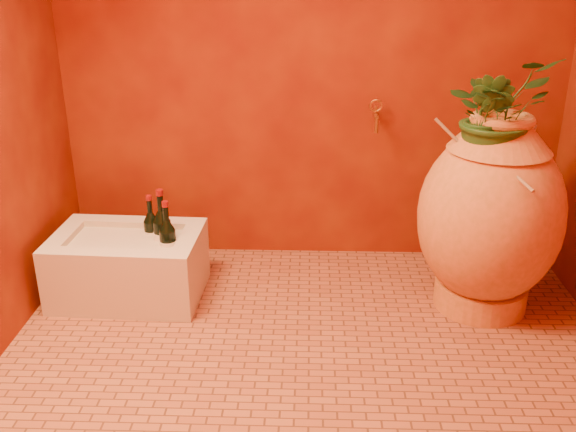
{
  "coord_description": "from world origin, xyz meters",
  "views": [
    {
      "loc": [
        -0.01,
        -2.17,
        1.52
      ],
      "look_at": [
        -0.1,
        0.35,
        0.47
      ],
      "focal_mm": 40.0,
      "sensor_mm": 36.0,
      "label": 1
    }
  ],
  "objects_px": {
    "wine_bottle_a": "(152,233)",
    "amphora": "(490,216)",
    "wall_tap": "(376,114)",
    "stone_basin": "(129,266)",
    "wine_bottle_c": "(163,235)",
    "wine_bottle_b": "(168,243)"
  },
  "relations": [
    {
      "from": "wine_bottle_a",
      "to": "wine_bottle_c",
      "type": "relative_size",
      "value": 0.85
    },
    {
      "from": "amphora",
      "to": "wine_bottle_c",
      "type": "xyz_separation_m",
      "value": [
        -1.47,
        0.07,
        -0.15
      ]
    },
    {
      "from": "wall_tap",
      "to": "amphora",
      "type": "bearing_deg",
      "value": -45.27
    },
    {
      "from": "amphora",
      "to": "wall_tap",
      "type": "bearing_deg",
      "value": 134.73
    },
    {
      "from": "stone_basin",
      "to": "wall_tap",
      "type": "height_order",
      "value": "wall_tap"
    },
    {
      "from": "amphora",
      "to": "wine_bottle_a",
      "type": "relative_size",
      "value": 3.04
    },
    {
      "from": "amphora",
      "to": "stone_basin",
      "type": "xyz_separation_m",
      "value": [
        -1.64,
        0.04,
        -0.3
      ]
    },
    {
      "from": "wine_bottle_c",
      "to": "wall_tap",
      "type": "bearing_deg",
      "value": 22.08
    },
    {
      "from": "amphora",
      "to": "wine_bottle_b",
      "type": "height_order",
      "value": "amphora"
    },
    {
      "from": "wine_bottle_b",
      "to": "stone_basin",
      "type": "bearing_deg",
      "value": 170.42
    },
    {
      "from": "stone_basin",
      "to": "wine_bottle_b",
      "type": "distance_m",
      "value": 0.25
    },
    {
      "from": "wine_bottle_c",
      "to": "wall_tap",
      "type": "distance_m",
      "value": 1.18
    },
    {
      "from": "wine_bottle_b",
      "to": "wine_bottle_c",
      "type": "xyz_separation_m",
      "value": [
        -0.04,
        0.06,
        0.01
      ]
    },
    {
      "from": "amphora",
      "to": "wine_bottle_c",
      "type": "relative_size",
      "value": 2.57
    },
    {
      "from": "amphora",
      "to": "wine_bottle_a",
      "type": "height_order",
      "value": "amphora"
    },
    {
      "from": "wine_bottle_a",
      "to": "wall_tap",
      "type": "bearing_deg",
      "value": 17.52
    },
    {
      "from": "amphora",
      "to": "wine_bottle_b",
      "type": "distance_m",
      "value": 1.44
    },
    {
      "from": "wine_bottle_a",
      "to": "wall_tap",
      "type": "distance_m",
      "value": 1.23
    },
    {
      "from": "stone_basin",
      "to": "wine_bottle_c",
      "type": "xyz_separation_m",
      "value": [
        0.17,
        0.03,
        0.15
      ]
    },
    {
      "from": "wine_bottle_a",
      "to": "wine_bottle_c",
      "type": "xyz_separation_m",
      "value": [
        0.07,
        -0.07,
        0.02
      ]
    },
    {
      "from": "wine_bottle_a",
      "to": "wine_bottle_c",
      "type": "distance_m",
      "value": 0.1
    },
    {
      "from": "wine_bottle_a",
      "to": "amphora",
      "type": "bearing_deg",
      "value": -5.17
    }
  ]
}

